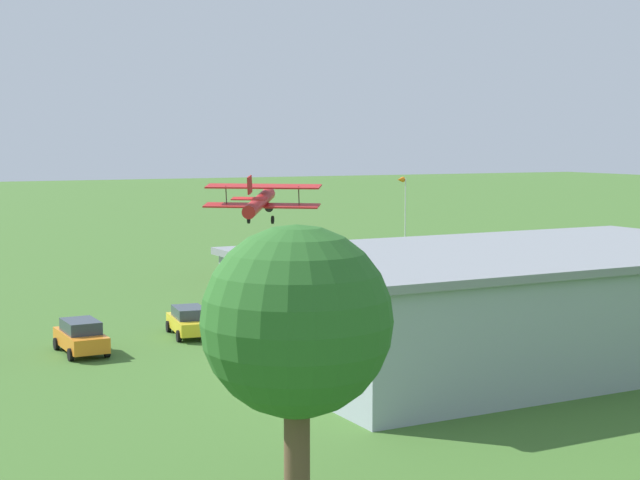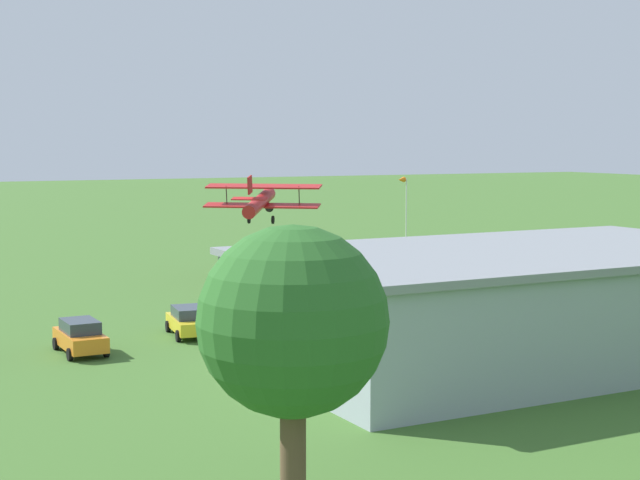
{
  "view_description": "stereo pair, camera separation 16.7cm",
  "coord_description": "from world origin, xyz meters",
  "px_view_note": "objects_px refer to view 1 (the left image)",
  "views": [
    {
      "loc": [
        33.3,
        74.71,
        10.83
      ],
      "look_at": [
        3.55,
        14.31,
        4.06
      ],
      "focal_mm": 55.41,
      "sensor_mm": 36.0,
      "label": 1
    },
    {
      "loc": [
        33.15,
        74.79,
        10.83
      ],
      "look_at": [
        3.55,
        14.31,
        4.06
      ],
      "focal_mm": 55.41,
      "sensor_mm": 36.0,
      "label": 2
    }
  ],
  "objects_px": {
    "biplane": "(260,201)",
    "windsock": "(401,185)",
    "hangar": "(521,303)",
    "car_yellow": "(189,321)",
    "tree_near_perimeter_road": "(297,323)",
    "person_walking_on_apron": "(265,301)",
    "person_near_hangar_door": "(523,287)",
    "person_by_parked_cars": "(496,286)",
    "car_orange": "(81,336)"
  },
  "relations": [
    {
      "from": "car_yellow",
      "to": "windsock",
      "type": "bearing_deg",
      "value": -132.56
    },
    {
      "from": "biplane",
      "to": "windsock",
      "type": "bearing_deg",
      "value": -138.07
    },
    {
      "from": "car_orange",
      "to": "person_walking_on_apron",
      "type": "relative_size",
      "value": 2.72
    },
    {
      "from": "person_near_hangar_door",
      "to": "windsock",
      "type": "height_order",
      "value": "windsock"
    },
    {
      "from": "car_yellow",
      "to": "biplane",
      "type": "bearing_deg",
      "value": -123.27
    },
    {
      "from": "car_orange",
      "to": "person_walking_on_apron",
      "type": "distance_m",
      "value": 14.64
    },
    {
      "from": "car_yellow",
      "to": "person_by_parked_cars",
      "type": "relative_size",
      "value": 2.9
    },
    {
      "from": "car_orange",
      "to": "windsock",
      "type": "xyz_separation_m",
      "value": [
        -45.75,
        -44.76,
        5.11
      ]
    },
    {
      "from": "biplane",
      "to": "person_by_parked_cars",
      "type": "bearing_deg",
      "value": 128.15
    },
    {
      "from": "person_walking_on_apron",
      "to": "person_by_parked_cars",
      "type": "xyz_separation_m",
      "value": [
        -16.95,
        1.13,
        -0.04
      ]
    },
    {
      "from": "tree_near_perimeter_road",
      "to": "car_orange",
      "type": "bearing_deg",
      "value": -90.62
    },
    {
      "from": "person_by_parked_cars",
      "to": "windsock",
      "type": "height_order",
      "value": "windsock"
    },
    {
      "from": "person_near_hangar_door",
      "to": "windsock",
      "type": "xyz_separation_m",
      "value": [
        -14.61,
        -40.72,
        5.17
      ]
    },
    {
      "from": "person_by_parked_cars",
      "to": "windsock",
      "type": "distance_m",
      "value": 42.6
    },
    {
      "from": "car_yellow",
      "to": "windsock",
      "type": "relative_size",
      "value": 0.66
    },
    {
      "from": "car_yellow",
      "to": "car_orange",
      "type": "xyz_separation_m",
      "value": [
        6.45,
        1.96,
        0.05
      ]
    },
    {
      "from": "car_orange",
      "to": "tree_near_perimeter_road",
      "type": "distance_m",
      "value": 27.38
    },
    {
      "from": "car_orange",
      "to": "person_by_parked_cars",
      "type": "height_order",
      "value": "car_orange"
    },
    {
      "from": "biplane",
      "to": "person_walking_on_apron",
      "type": "height_order",
      "value": "biplane"
    },
    {
      "from": "car_yellow",
      "to": "person_walking_on_apron",
      "type": "bearing_deg",
      "value": -144.35
    },
    {
      "from": "tree_near_perimeter_road",
      "to": "hangar",
      "type": "bearing_deg",
      "value": -140.82
    },
    {
      "from": "biplane",
      "to": "tree_near_perimeter_road",
      "type": "xyz_separation_m",
      "value": [
        18.73,
        47.11,
        -0.16
      ]
    },
    {
      "from": "person_near_hangar_door",
      "to": "tree_near_perimeter_road",
      "type": "relative_size",
      "value": 0.19
    },
    {
      "from": "person_near_hangar_door",
      "to": "person_walking_on_apron",
      "type": "bearing_deg",
      "value": -8.27
    },
    {
      "from": "windsock",
      "to": "person_near_hangar_door",
      "type": "bearing_deg",
      "value": 70.27
    },
    {
      "from": "person_walking_on_apron",
      "to": "windsock",
      "type": "distance_m",
      "value": 50.48
    },
    {
      "from": "hangar",
      "to": "tree_near_perimeter_road",
      "type": "relative_size",
      "value": 3.16
    },
    {
      "from": "person_near_hangar_door",
      "to": "tree_near_perimeter_road",
      "type": "xyz_separation_m",
      "value": [
        31.44,
        30.93,
        5.26
      ]
    },
    {
      "from": "person_near_hangar_door",
      "to": "tree_near_perimeter_road",
      "type": "height_order",
      "value": "tree_near_perimeter_road"
    },
    {
      "from": "car_yellow",
      "to": "person_near_hangar_door",
      "type": "distance_m",
      "value": 24.78
    },
    {
      "from": "hangar",
      "to": "car_yellow",
      "type": "relative_size",
      "value": 6.1
    },
    {
      "from": "hangar",
      "to": "tree_near_perimeter_road",
      "type": "xyz_separation_m",
      "value": [
        19.92,
        16.23,
        3.32
      ]
    },
    {
      "from": "car_orange",
      "to": "windsock",
      "type": "height_order",
      "value": "windsock"
    },
    {
      "from": "biplane",
      "to": "car_yellow",
      "type": "bearing_deg",
      "value": 56.73
    },
    {
      "from": "biplane",
      "to": "car_yellow",
      "type": "relative_size",
      "value": 1.91
    },
    {
      "from": "person_walking_on_apron",
      "to": "tree_near_perimeter_road",
      "type": "relative_size",
      "value": 0.19
    },
    {
      "from": "windsock",
      "to": "car_yellow",
      "type": "bearing_deg",
      "value": 47.44
    },
    {
      "from": "car_orange",
      "to": "hangar",
      "type": "bearing_deg",
      "value": 151.51
    },
    {
      "from": "person_by_parked_cars",
      "to": "car_yellow",
      "type": "bearing_deg",
      "value": 8.66
    },
    {
      "from": "biplane",
      "to": "person_near_hangar_door",
      "type": "height_order",
      "value": "biplane"
    },
    {
      "from": "hangar",
      "to": "biplane",
      "type": "distance_m",
      "value": 31.1
    },
    {
      "from": "person_by_parked_cars",
      "to": "windsock",
      "type": "bearing_deg",
      "value": -111.91
    },
    {
      "from": "person_near_hangar_door",
      "to": "person_walking_on_apron",
      "type": "distance_m",
      "value": 18.31
    },
    {
      "from": "hangar",
      "to": "person_near_hangar_door",
      "type": "height_order",
      "value": "hangar"
    },
    {
      "from": "car_yellow",
      "to": "person_near_hangar_door",
      "type": "bearing_deg",
      "value": -175.18
    },
    {
      "from": "tree_near_perimeter_road",
      "to": "person_walking_on_apron",
      "type": "bearing_deg",
      "value": -111.65
    },
    {
      "from": "car_orange",
      "to": "tree_near_perimeter_road",
      "type": "relative_size",
      "value": 0.51
    },
    {
      "from": "car_orange",
      "to": "tree_near_perimeter_road",
      "type": "xyz_separation_m",
      "value": [
        0.29,
        26.88,
        5.2
      ]
    },
    {
      "from": "biplane",
      "to": "person_walking_on_apron",
      "type": "bearing_deg",
      "value": 68.23
    },
    {
      "from": "person_walking_on_apron",
      "to": "person_by_parked_cars",
      "type": "bearing_deg",
      "value": 176.17
    }
  ]
}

